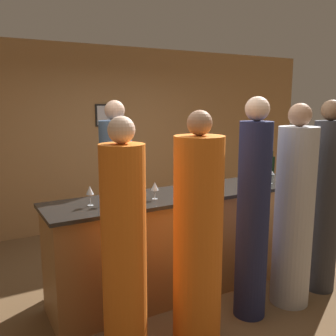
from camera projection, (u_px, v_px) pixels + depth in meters
ground_plane at (189, 287)px, 4.02m from camera, size 14.00×14.00×0.00m
back_wall at (106, 138)px, 5.87m from camera, size 8.00×0.08×2.80m
bar_counter at (189, 240)px, 3.93m from camera, size 2.95×0.66×1.06m
bartender at (117, 194)px, 4.28m from camera, size 0.37×0.37×1.98m
guest_0 at (198, 241)px, 2.96m from camera, size 0.39×0.39×1.91m
guest_1 at (124, 252)px, 2.76m from camera, size 0.33×0.33×1.88m
guest_2 at (253, 216)px, 3.35m from camera, size 0.29×0.29×2.01m
guest_3 at (294, 214)px, 3.58m from camera, size 0.37×0.37×1.96m
guest_4 at (325, 203)px, 3.84m from camera, size 0.30×0.30×1.99m
wine_bottle_0 at (272, 165)px, 4.69m from camera, size 0.07×0.07×0.30m
wine_bottle_1 at (256, 175)px, 4.06m from camera, size 0.07×0.07×0.30m
wine_glass_0 at (155, 187)px, 3.53m from camera, size 0.07×0.07×0.17m
wine_glass_1 at (90, 191)px, 3.31m from camera, size 0.07×0.07×0.18m
wine_glass_2 at (212, 184)px, 3.61m from camera, size 0.08×0.08×0.17m
wine_glass_3 at (271, 172)px, 4.19m from camera, size 0.08×0.08×0.16m
wine_glass_4 at (217, 177)px, 3.96m from camera, size 0.08×0.08×0.16m
wine_glass_5 at (187, 180)px, 3.78m from camera, size 0.08×0.08×0.16m
wine_glass_6 at (103, 193)px, 3.31m from camera, size 0.06×0.06×0.16m
wine_glass_7 at (186, 185)px, 3.65m from camera, size 0.07×0.07×0.16m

